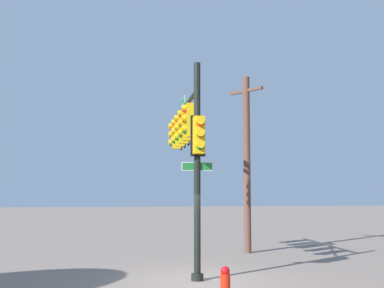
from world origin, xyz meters
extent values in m
plane|color=gray|center=(0.00, 0.00, 0.00)|extent=(120.00, 120.00, 0.00)
cylinder|color=black|center=(0.00, 0.00, 3.25)|extent=(0.20, 0.20, 6.50)
cylinder|color=black|center=(0.00, 0.00, 0.10)|extent=(0.36, 0.36, 0.20)
cylinder|color=black|center=(3.02, 0.04, 5.64)|extent=(6.05, 0.22, 0.14)
cylinder|color=black|center=(1.36, 0.02, 5.14)|extent=(2.75, 0.12, 1.08)
cube|color=gold|center=(1.10, 0.01, 4.89)|extent=(0.33, 0.37, 1.10)
cube|color=black|center=(1.09, -0.19, 4.89)|extent=(0.44, 0.05, 1.22)
sphere|color=#FF2018|center=(1.11, 0.21, 5.23)|extent=(0.22, 0.22, 0.22)
cylinder|color=gold|center=(1.11, 0.27, 5.28)|extent=(0.24, 0.15, 0.23)
sphere|color=#855607|center=(1.11, 0.21, 4.89)|extent=(0.22, 0.22, 0.22)
cylinder|color=gold|center=(1.11, 0.27, 4.94)|extent=(0.24, 0.15, 0.23)
sphere|color=#0B621E|center=(1.11, 0.21, 4.55)|extent=(0.22, 0.22, 0.22)
cylinder|color=gold|center=(1.11, 0.27, 4.60)|extent=(0.24, 0.15, 0.23)
cube|color=yellow|center=(2.20, 0.03, 4.89)|extent=(0.33, 0.37, 1.10)
cube|color=black|center=(2.21, -0.17, 4.89)|extent=(0.44, 0.06, 1.22)
sphere|color=#FF2018|center=(2.19, 0.23, 5.23)|extent=(0.22, 0.22, 0.22)
cylinder|color=yellow|center=(2.19, 0.29, 5.28)|extent=(0.24, 0.15, 0.23)
sphere|color=#855607|center=(2.19, 0.23, 4.89)|extent=(0.22, 0.22, 0.22)
cylinder|color=yellow|center=(2.19, 0.29, 4.94)|extent=(0.24, 0.15, 0.23)
sphere|color=#0B621E|center=(2.19, 0.23, 4.55)|extent=(0.22, 0.22, 0.22)
cylinder|color=yellow|center=(2.19, 0.29, 4.60)|extent=(0.24, 0.15, 0.23)
cube|color=#DDBD0D|center=(3.30, 0.04, 4.89)|extent=(0.32, 0.36, 1.10)
cube|color=black|center=(3.30, -0.16, 4.89)|extent=(0.44, 0.04, 1.22)
sphere|color=#FF2018|center=(3.30, 0.24, 5.23)|extent=(0.22, 0.22, 0.22)
cylinder|color=#DDBD0D|center=(3.30, 0.30, 5.28)|extent=(0.23, 0.14, 0.23)
sphere|color=#855607|center=(3.30, 0.24, 4.89)|extent=(0.22, 0.22, 0.22)
cylinder|color=#DDBD0D|center=(3.30, 0.30, 4.94)|extent=(0.23, 0.14, 0.23)
sphere|color=#0B621E|center=(3.30, 0.24, 4.55)|extent=(0.22, 0.22, 0.22)
cylinder|color=#DDBD0D|center=(3.30, 0.30, 4.60)|extent=(0.23, 0.14, 0.23)
cube|color=yellow|center=(4.40, 0.06, 4.89)|extent=(0.33, 0.37, 1.10)
cube|color=black|center=(4.39, -0.14, 4.89)|extent=(0.44, 0.05, 1.22)
sphere|color=#FF2018|center=(4.41, 0.26, 5.23)|extent=(0.22, 0.22, 0.22)
cylinder|color=yellow|center=(4.41, 0.32, 5.28)|extent=(0.24, 0.15, 0.23)
sphere|color=#855607|center=(4.41, 0.26, 4.89)|extent=(0.22, 0.22, 0.22)
cylinder|color=yellow|center=(4.41, 0.32, 4.94)|extent=(0.24, 0.15, 0.23)
sphere|color=#0B621E|center=(4.41, 0.26, 4.55)|extent=(0.22, 0.22, 0.22)
cylinder|color=yellow|center=(4.41, 0.32, 4.60)|extent=(0.24, 0.15, 0.23)
cube|color=yellow|center=(5.50, 0.07, 4.89)|extent=(0.33, 0.37, 1.10)
cube|color=black|center=(5.49, -0.13, 4.89)|extent=(0.44, 0.05, 1.22)
sphere|color=#FF2018|center=(5.50, 0.27, 5.23)|extent=(0.22, 0.22, 0.22)
cylinder|color=yellow|center=(5.51, 0.33, 5.28)|extent=(0.24, 0.15, 0.23)
sphere|color=#855607|center=(5.50, 0.27, 4.89)|extent=(0.22, 0.22, 0.22)
cylinder|color=yellow|center=(5.51, 0.33, 4.94)|extent=(0.24, 0.15, 0.23)
sphere|color=#0B621E|center=(5.50, 0.27, 4.55)|extent=(0.22, 0.22, 0.22)
cylinder|color=yellow|center=(5.51, 0.33, 4.60)|extent=(0.24, 0.15, 0.23)
cube|color=gold|center=(-0.35, 0.00, 4.24)|extent=(0.36, 0.32, 1.10)
cube|color=black|center=(-0.15, 0.00, 4.24)|extent=(0.05, 0.44, 1.22)
sphere|color=#FF2018|center=(-0.55, -0.01, 4.58)|extent=(0.22, 0.22, 0.22)
cylinder|color=gold|center=(-0.61, -0.01, 4.63)|extent=(0.14, 0.23, 0.23)
sphere|color=#855607|center=(-0.55, -0.01, 4.24)|extent=(0.22, 0.22, 0.22)
cylinder|color=gold|center=(-0.61, -0.01, 4.29)|extent=(0.14, 0.23, 0.23)
sphere|color=#0B621E|center=(-0.55, -0.01, 3.90)|extent=(0.22, 0.22, 0.22)
cylinder|color=gold|center=(-0.61, -0.01, 3.95)|extent=(0.14, 0.23, 0.23)
cube|color=white|center=(3.33, 0.04, 5.94)|extent=(0.94, 0.03, 0.26)
cube|color=#0B7828|center=(3.33, 0.04, 5.94)|extent=(0.90, 0.04, 0.22)
cube|color=white|center=(0.00, 0.00, 3.34)|extent=(0.03, 0.94, 0.26)
cube|color=#1F702E|center=(0.00, 0.00, 3.34)|extent=(0.04, 0.90, 0.22)
cylinder|color=brown|center=(5.73, -2.97, 3.75)|extent=(0.30, 0.30, 7.51)
cube|color=brown|center=(5.73, -2.97, 6.91)|extent=(1.55, 1.12, 0.12)
cylinder|color=red|center=(-2.69, -0.28, 0.33)|extent=(0.24, 0.24, 0.65)
sphere|color=red|center=(-2.69, -0.28, 0.72)|extent=(0.22, 0.22, 0.22)
cylinder|color=red|center=(-2.54, -0.28, 0.36)|extent=(0.12, 0.10, 0.10)
camera|label=1|loc=(-14.02, 2.02, 2.65)|focal=44.43mm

